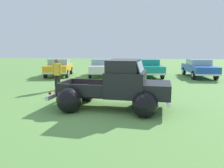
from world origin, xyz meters
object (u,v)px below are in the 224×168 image
(show_car_0, at_px, (59,67))
(vintage_pickup_truck, at_px, (120,89))
(spectator_0, at_px, (57,72))
(lane_cone_0, at_px, (56,90))
(show_car_2, at_px, (148,67))
(show_car_1, at_px, (102,67))
(show_car_3, at_px, (199,67))

(show_car_0, bearing_deg, vintage_pickup_truck, 21.98)
(spectator_0, height_order, lane_cone_0, spectator_0)
(show_car_2, xyz_separation_m, lane_cone_0, (-4.72, -8.23, -0.47))
(vintage_pickup_truck, distance_m, show_car_0, 11.29)
(show_car_1, relative_size, lane_cone_0, 6.98)
(show_car_1, bearing_deg, show_car_0, -93.74)
(show_car_0, bearing_deg, show_car_1, 83.49)
(vintage_pickup_truck, relative_size, spectator_0, 2.71)
(vintage_pickup_truck, relative_size, show_car_0, 1.07)
(vintage_pickup_truck, bearing_deg, show_car_3, 67.00)
(vintage_pickup_truck, relative_size, show_car_1, 1.08)
(show_car_0, bearing_deg, spectator_0, 9.25)
(show_car_1, distance_m, spectator_0, 6.63)
(show_car_2, relative_size, spectator_0, 2.63)
(show_car_2, relative_size, show_car_3, 0.97)
(vintage_pickup_truck, xyz_separation_m, show_car_0, (-6.12, 9.49, 0.02))
(spectator_0, bearing_deg, show_car_2, -35.80)
(show_car_1, xyz_separation_m, show_car_3, (7.97, 0.52, 0.00))
(lane_cone_0, bearing_deg, show_car_2, 60.19)
(show_car_3, distance_m, spectator_0, 11.66)
(show_car_2, distance_m, spectator_0, 8.54)
(lane_cone_0, bearing_deg, show_car_0, 109.89)
(show_car_3, relative_size, lane_cone_0, 7.56)
(show_car_3, bearing_deg, lane_cone_0, -49.24)
(show_car_1, distance_m, show_car_2, 3.88)
(show_car_1, relative_size, spectator_0, 2.51)
(show_car_1, xyz_separation_m, lane_cone_0, (-0.84, -7.98, -0.47))
(show_car_3, xyz_separation_m, spectator_0, (-9.32, -7.00, 0.22))
(spectator_0, bearing_deg, show_car_0, 22.10)
(show_car_2, bearing_deg, vintage_pickup_truck, -17.31)
(show_car_1, bearing_deg, show_car_2, 85.73)
(vintage_pickup_truck, height_order, show_car_0, vintage_pickup_truck)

